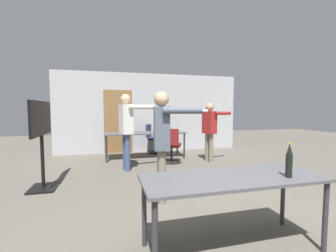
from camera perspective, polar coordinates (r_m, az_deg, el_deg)
name	(u,v)px	position (r m, az deg, el deg)	size (l,w,h in m)	color
back_wall	(150,113)	(7.64, -4.53, 3.32)	(6.18, 0.12, 2.62)	#B2B5B7
conference_table_near	(233,184)	(2.40, 16.24, -13.92)	(1.83, 0.68, 0.75)	#4C4C51
conference_table_far	(145,134)	(6.57, -5.87, -2.13)	(2.30, 0.81, 0.75)	#4C4C51
tv_screen	(41,134)	(4.54, -29.48, -1.80)	(0.44, 1.17, 1.57)	black
person_right_polo	(127,124)	(5.28, -10.46, 0.45)	(0.87, 0.61, 1.77)	#3D4C75
person_far_watching	(210,126)	(6.18, 10.55, -0.08)	(0.82, 0.54, 1.59)	slate
person_near_casual	(162,135)	(3.41, -1.43, -2.37)	(0.74, 0.67, 1.69)	slate
office_chair_near_pushed	(154,140)	(7.35, -3.60, -3.45)	(0.66, 0.63, 0.93)	black
office_chair_mid_tucked	(171,147)	(5.95, 0.80, -5.32)	(0.62, 0.66, 0.93)	black
beer_bottle	(289,161)	(2.51, 28.39, -7.87)	(0.06, 0.06, 0.34)	black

